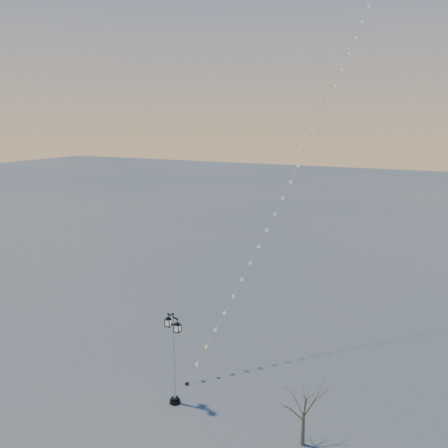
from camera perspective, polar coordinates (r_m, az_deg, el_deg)
The scene contains 4 objects.
ground at distance 29.93m, azimuth -5.50°, elevation -21.17°, with size 300.00×300.00×0.00m, color #555856.
street_lamp at distance 28.45m, azimuth -6.20°, elevation -15.59°, with size 1.38×0.91×5.79m.
bare_tree at distance 25.85m, azimuth 9.81°, elevation -20.90°, with size 2.10×2.10×3.48m.
kite_train at distance 37.58m, azimuth 13.14°, elevation 18.45°, with size 10.84×27.15×41.51m.
Camera 1 is at (13.40, -20.99, 16.61)m, focal length 37.25 mm.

